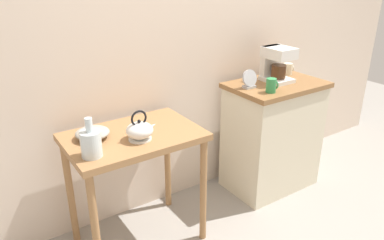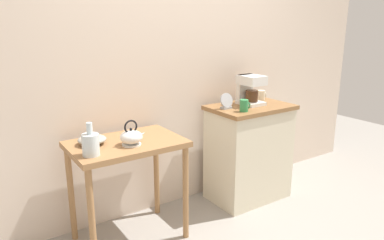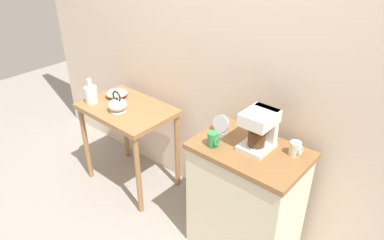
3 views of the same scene
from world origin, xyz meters
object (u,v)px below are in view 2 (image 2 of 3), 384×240
at_px(bowl_stoneware, 92,140).
at_px(glass_carafe_vase, 91,144).
at_px(coffee_maker, 250,88).
at_px(mug_tall_green, 244,106).
at_px(table_clock, 226,102).
at_px(mug_small_cream, 261,95).
at_px(teakettle, 132,137).

bearing_deg(bowl_stoneware, glass_carafe_vase, -110.75).
bearing_deg(coffee_maker, mug_tall_green, -140.40).
relative_size(coffee_maker, table_clock, 1.95).
distance_m(glass_carafe_vase, table_clock, 1.26).
bearing_deg(coffee_maker, glass_carafe_vase, -172.48).
distance_m(coffee_maker, mug_tall_green, 0.30).
bearing_deg(bowl_stoneware, mug_small_cream, 2.17).
relative_size(teakettle, glass_carafe_vase, 0.88).
bearing_deg(coffee_maker, bowl_stoneware, 179.78).
relative_size(bowl_stoneware, coffee_maker, 0.75).
bearing_deg(bowl_stoneware, teakettle, -36.43).
xyz_separation_m(teakettle, table_clock, (0.94, 0.13, 0.11)).
distance_m(bowl_stoneware, teakettle, 0.28).
distance_m(teakettle, mug_small_cream, 1.46).
height_order(teakettle, coffee_maker, coffee_maker).
relative_size(glass_carafe_vase, mug_tall_green, 2.18).
distance_m(mug_tall_green, table_clock, 0.17).
distance_m(bowl_stoneware, glass_carafe_vase, 0.23).
bearing_deg(bowl_stoneware, mug_tall_green, -8.81).
xyz_separation_m(bowl_stoneware, table_clock, (1.16, -0.03, 0.13)).
bearing_deg(mug_tall_green, teakettle, 178.54).
bearing_deg(mug_tall_green, table_clock, 110.52).
height_order(coffee_maker, mug_tall_green, coffee_maker).
height_order(bowl_stoneware, table_clock, table_clock).
xyz_separation_m(bowl_stoneware, glass_carafe_vase, (-0.08, -0.21, 0.04)).
relative_size(mug_small_cream, table_clock, 0.68).
bearing_deg(mug_tall_green, glass_carafe_vase, -179.25).
height_order(glass_carafe_vase, table_clock, table_clock).
bearing_deg(glass_carafe_vase, table_clock, 8.04).
bearing_deg(table_clock, teakettle, -171.95).
height_order(bowl_stoneware, mug_tall_green, mug_tall_green).
height_order(teakettle, glass_carafe_vase, glass_carafe_vase).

